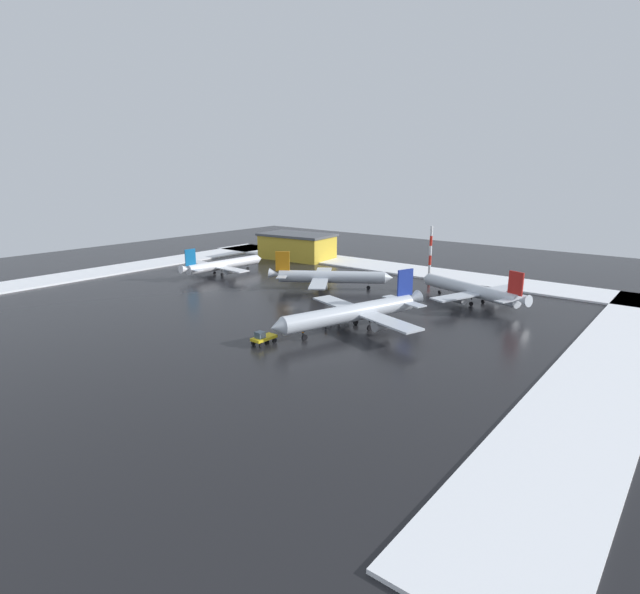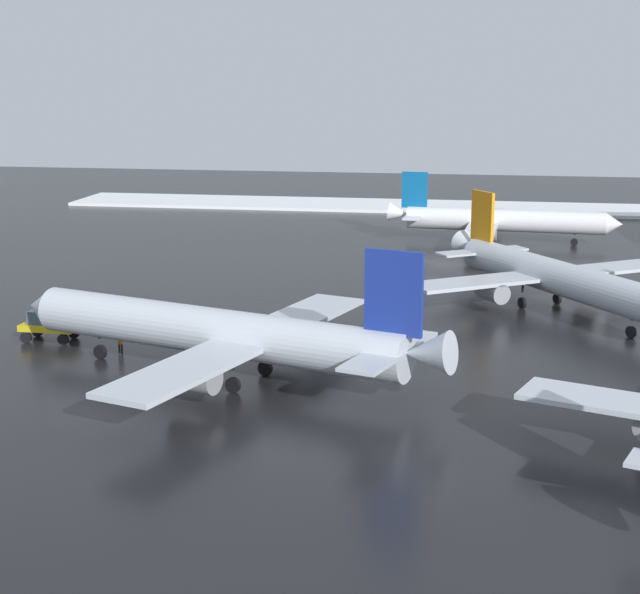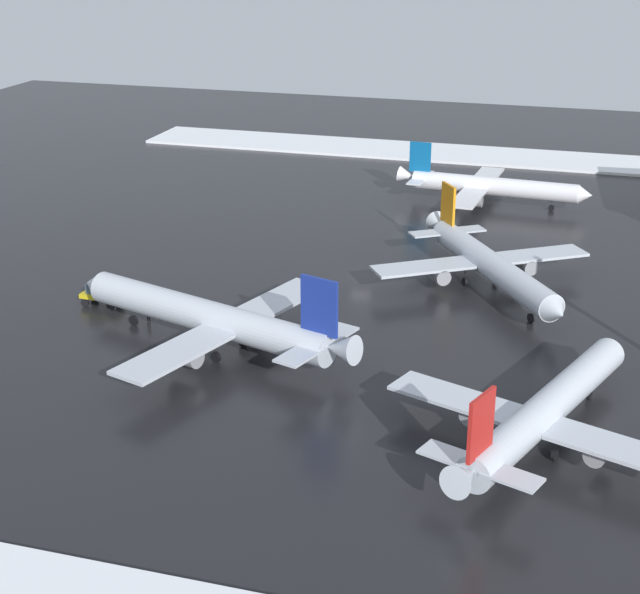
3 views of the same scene
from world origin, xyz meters
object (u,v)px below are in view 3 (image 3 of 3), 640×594
Objects in this scene: airplane_foreground_jet at (489,264)px; airplane_parked_starboard at (489,186)px; airplane_parked_portside at (213,318)px; airplane_distant_tail at (545,410)px; ground_crew_by_nose_gear at (212,329)px; ground_crew_mid_apron at (148,313)px; pushback_tug at (100,294)px; ground_crew_beside_wing at (205,321)px.

airplane_foreground_jet reaches higher than airplane_parked_starboard.
airplane_foreground_jet is (24.97, -24.36, -0.27)m from airplane_parked_portside.
airplane_distant_tail is 17.83× the size of ground_crew_by_nose_gear.
airplane_distant_tail reaches higher than ground_crew_mid_apron.
airplane_parked_starboard is at bearing -123.07° from pushback_tug.
airplane_distant_tail is at bearing -137.64° from ground_crew_mid_apron.
pushback_tug is 14.38m from ground_crew_beside_wing.
ground_crew_mid_apron is (4.76, 9.56, -2.49)m from airplane_parked_portside.
ground_crew_beside_wing is at bearing 169.21° from pushback_tug.
airplane_parked_portside reaches higher than ground_crew_by_nose_gear.
airplane_parked_portside is 34.87m from airplane_distant_tail.
ground_crew_by_nose_gear is 2.53m from ground_crew_beside_wing.
airplane_parked_portside is at bearing 157.12° from pushback_tug.
airplane_distant_tail is at bearing 162.51° from pushback_tug.
ground_crew_mid_apron is (0.14, 6.64, 0.00)m from ground_crew_beside_wing.
airplane_parked_portside is 3.90m from ground_crew_by_nose_gear.
ground_crew_by_nose_gear is at bearing -82.91° from airplane_foreground_jet.
airplane_foreground_jet is at bearing -155.77° from pushback_tug.
ground_crew_by_nose_gear is (-4.97, -15.71, -0.31)m from pushback_tug.
ground_crew_beside_wing is (1.90, 1.67, 0.00)m from ground_crew_by_nose_gear.
airplane_foreground_jet is at bearing -116.51° from airplane_parked_portside.
pushback_tug is 16.48m from ground_crew_by_nose_gear.
ground_crew_by_nose_gear is (12.42, 34.74, -2.13)m from airplane_distant_tail.
airplane_parked_starboard reaches higher than pushback_tug.
airplane_foreground_jet is at bearing -46.76° from ground_crew_beside_wing.
airplane_distant_tail is 17.83× the size of ground_crew_beside_wing.
airplane_foreground_jet is 6.11× the size of pushback_tug.
ground_crew_mid_apron is (-20.21, 33.92, -2.22)m from airplane_foreground_jet.
ground_crew_mid_apron is (14.46, 43.05, -2.13)m from airplane_distant_tail.
airplane_foreground_jet is 16.64× the size of ground_crew_by_nose_gear.
airplane_foreground_jet is 33.99m from ground_crew_by_nose_gear.
ground_crew_beside_wing is at bearing -120.25° from ground_crew_mid_apron.
pushback_tug is 2.72× the size of ground_crew_beside_wing.
airplane_distant_tail is 53.39m from pushback_tug.
airplane_foreground_jet is 39.54m from ground_crew_mid_apron.
airplane_foreground_jet reaches higher than ground_crew_by_nose_gear.
ground_crew_beside_wing and ground_crew_mid_apron have the same top height.
pushback_tug is at bearing -101.20° from airplane_foreground_jet.
airplane_distant_tail reaches higher than ground_crew_by_nose_gear.
ground_crew_beside_wing is at bearing -108.11° from airplane_parked_starboard.
ground_crew_beside_wing is 6.64m from ground_crew_mid_apron.
pushback_tug is 7.97m from ground_crew_mid_apron.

